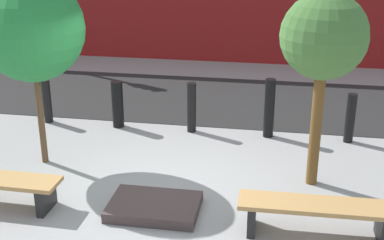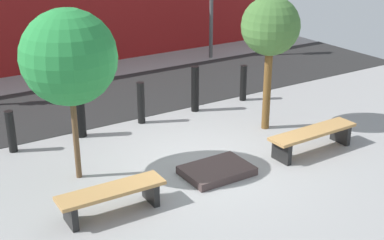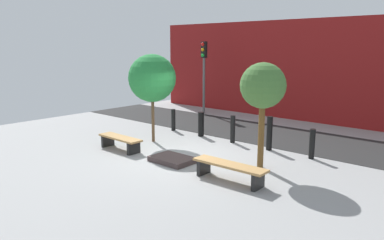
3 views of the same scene
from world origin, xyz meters
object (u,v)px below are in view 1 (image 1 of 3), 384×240
at_px(bench_right, 317,212).
at_px(bollard_left, 118,104).
at_px(bollard_center, 192,107).
at_px(bollard_right, 269,108).
at_px(planter_bed, 154,207).
at_px(bollard_far_left, 47,101).
at_px(tree_behind_left_bench, 31,29).
at_px(bollard_far_right, 350,118).
at_px(tree_behind_right_bench, 324,39).

bearing_deg(bench_right, bollard_left, 137.39).
relative_size(bench_right, bollard_center, 2.09).
bearing_deg(bollard_left, bollard_right, 0.00).
relative_size(bollard_left, bollard_right, 0.82).
height_order(planter_bed, bollard_center, bollard_center).
xyz_separation_m(bench_right, bollard_right, (-0.72, 3.16, 0.21)).
bearing_deg(bollard_far_left, bollard_left, 0.00).
xyz_separation_m(tree_behind_left_bench, bollard_left, (0.72, 1.72, -1.76)).
bearing_deg(bollard_far_left, planter_bed, -46.07).
distance_m(bollard_left, bollard_far_right, 4.28).
xyz_separation_m(bench_right, bollard_center, (-2.15, 3.16, 0.14)).
relative_size(tree_behind_left_bench, tree_behind_right_bench, 1.05).
bearing_deg(bollard_center, tree_behind_left_bench, -141.28).
bearing_deg(tree_behind_right_bench, planter_bed, -150.06).
height_order(bollard_far_left, bollard_center, bollard_center).
distance_m(planter_bed, bollard_far_left, 4.12).
height_order(tree_behind_left_bench, bollard_far_left, tree_behind_left_bench).
xyz_separation_m(tree_behind_left_bench, bollard_far_left, (-0.70, 1.72, -1.78)).
height_order(tree_behind_left_bench, bollard_center, tree_behind_left_bench).
relative_size(tree_behind_right_bench, bollard_left, 3.18).
height_order(bollard_left, bollard_center, bollard_center).
xyz_separation_m(planter_bed, bollard_left, (-1.43, 2.96, 0.38)).
distance_m(bench_right, tree_behind_right_bench, 2.37).
xyz_separation_m(bollard_far_left, bollard_right, (4.28, 0.00, 0.12)).
distance_m(planter_bed, tree_behind_left_bench, 3.27).
relative_size(planter_bed, bollard_far_right, 1.36).
relative_size(planter_bed, bollard_center, 1.29).
distance_m(bollard_far_left, bollard_far_right, 5.70).
height_order(tree_behind_left_bench, tree_behind_right_bench, tree_behind_left_bench).
distance_m(tree_behind_left_bench, bollard_left, 2.56).
bearing_deg(bollard_far_left, bench_right, -32.29).
relative_size(planter_bed, bollard_far_left, 1.43).
distance_m(bench_right, bollard_left, 4.77).
relative_size(bollard_center, bollard_far_right, 1.06).
distance_m(bollard_left, bollard_center, 1.43).
relative_size(bench_right, bollard_far_left, 2.32).
bearing_deg(bollard_far_left, bollard_right, 0.00).
xyz_separation_m(bench_right, bollard_far_left, (-5.00, 3.16, 0.09)).
bearing_deg(tree_behind_left_bench, bollard_right, 25.73).
bearing_deg(bollard_center, bollard_far_left, 180.00).
bearing_deg(bollard_center, tree_behind_right_bench, -38.72).
distance_m(bollard_far_left, bollard_center, 2.85).
height_order(tree_behind_right_bench, bollard_far_right, tree_behind_right_bench).
bearing_deg(tree_behind_right_bench, bollard_center, 141.28).
xyz_separation_m(planter_bed, bollard_far_right, (2.85, 2.96, 0.38)).
bearing_deg(bollard_center, planter_bed, -90.00).
relative_size(tree_behind_left_bench, bollard_center, 3.19).
xyz_separation_m(bench_right, bollard_left, (-3.57, 3.16, 0.12)).
height_order(bollard_right, bollard_far_right, bollard_right).
bearing_deg(bollard_far_right, bollard_center, 180.00).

